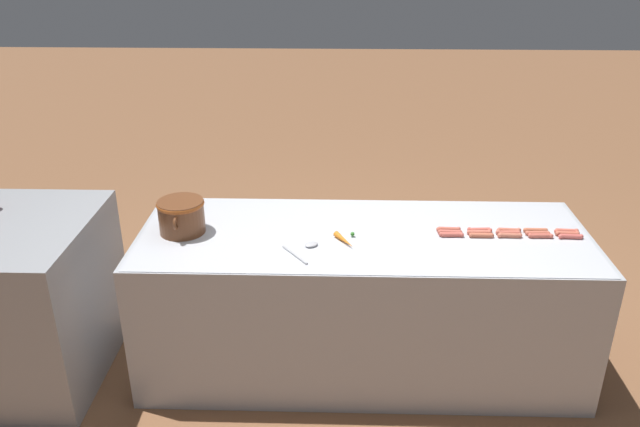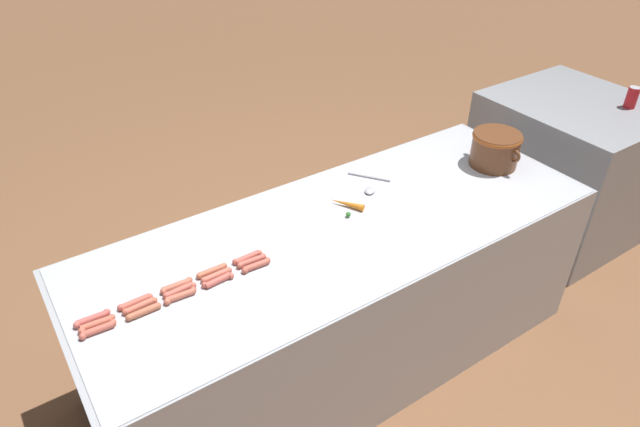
% 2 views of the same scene
% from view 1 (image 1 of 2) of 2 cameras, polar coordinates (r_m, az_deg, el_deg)
% --- Properties ---
extents(ground_plane, '(20.00, 20.00, 0.00)m').
position_cam_1_polar(ground_plane, '(3.81, 3.60, -12.95)').
color(ground_plane, brown).
extents(griddle_counter, '(0.90, 2.40, 0.83)m').
position_cam_1_polar(griddle_counter, '(3.58, 3.77, -7.70)').
color(griddle_counter, '#ADAFB5').
rests_on(griddle_counter, ground_plane).
extents(back_cabinet, '(0.96, 0.86, 0.91)m').
position_cam_1_polar(back_cabinet, '(3.85, -25.42, -7.05)').
color(back_cabinet, '#939599').
rests_on(back_cabinet, ground_plane).
extents(hot_dog_0, '(0.03, 0.13, 0.03)m').
position_cam_1_polar(hot_dog_0, '(3.55, 21.64, -1.93)').
color(hot_dog_0, '#CD5950').
rests_on(hot_dog_0, griddle_counter).
extents(hot_dog_1, '(0.03, 0.13, 0.03)m').
position_cam_1_polar(hot_dog_1, '(3.50, 19.23, -1.90)').
color(hot_dog_1, '#CA5D4C').
rests_on(hot_dog_1, griddle_counter).
extents(hot_dog_2, '(0.03, 0.13, 0.03)m').
position_cam_1_polar(hot_dog_2, '(3.46, 16.71, -1.90)').
color(hot_dog_2, '#C5664E').
rests_on(hot_dog_2, griddle_counter).
extents(hot_dog_3, '(0.03, 0.13, 0.03)m').
position_cam_1_polar(hot_dog_3, '(3.42, 14.32, -1.92)').
color(hot_dog_3, '#C76548').
rests_on(hot_dog_3, griddle_counter).
extents(hot_dog_4, '(0.03, 0.13, 0.03)m').
position_cam_1_polar(hot_dog_4, '(3.39, 11.74, -1.87)').
color(hot_dog_4, '#CB5B4D').
rests_on(hot_dog_4, griddle_counter).
extents(hot_dog_5, '(0.03, 0.13, 0.03)m').
position_cam_1_polar(hot_dog_5, '(3.58, 21.36, -1.67)').
color(hot_dog_5, '#CC644D').
rests_on(hot_dog_5, griddle_counter).
extents(hot_dog_6, '(0.03, 0.13, 0.03)m').
position_cam_1_polar(hot_dog_6, '(3.53, 18.98, -1.68)').
color(hot_dog_6, '#C9634D').
rests_on(hot_dog_6, griddle_counter).
extents(hot_dog_7, '(0.03, 0.13, 0.03)m').
position_cam_1_polar(hot_dog_7, '(3.49, 16.58, -1.66)').
color(hot_dog_7, '#C5604F').
rests_on(hot_dog_7, griddle_counter).
extents(hot_dog_8, '(0.03, 0.13, 0.03)m').
position_cam_1_polar(hot_dog_8, '(3.45, 14.13, -1.65)').
color(hot_dog_8, '#CC6651').
rests_on(hot_dog_8, griddle_counter).
extents(hot_dog_9, '(0.03, 0.13, 0.03)m').
position_cam_1_polar(hot_dog_9, '(3.42, 11.62, -1.66)').
color(hot_dog_9, '#C35C4D').
rests_on(hot_dog_9, griddle_counter).
extents(hot_dog_10, '(0.03, 0.13, 0.03)m').
position_cam_1_polar(hot_dog_10, '(3.60, 21.29, -1.48)').
color(hot_dog_10, '#CC5F4D').
rests_on(hot_dog_10, griddle_counter).
extents(hot_dog_11, '(0.03, 0.13, 0.03)m').
position_cam_1_polar(hot_dog_11, '(3.56, 18.82, -1.44)').
color(hot_dog_11, '#C06647').
rests_on(hot_dog_11, griddle_counter).
extents(hot_dog_12, '(0.03, 0.13, 0.03)m').
position_cam_1_polar(hot_dog_12, '(3.51, 16.62, -1.46)').
color(hot_dog_12, '#C5634B').
rests_on(hot_dog_12, griddle_counter).
extents(hot_dog_13, '(0.03, 0.13, 0.03)m').
position_cam_1_polar(hot_dog_13, '(3.48, 14.17, -1.44)').
color(hot_dog_13, '#CB5B4E').
rests_on(hot_dog_13, griddle_counter).
extents(hot_dog_14, '(0.03, 0.13, 0.03)m').
position_cam_1_polar(hot_dog_14, '(3.45, 11.48, -1.40)').
color(hot_dog_14, '#C15B47').
rests_on(hot_dog_14, griddle_counter).
extents(bean_pot, '(0.31, 0.25, 0.18)m').
position_cam_1_polar(bean_pot, '(3.42, -12.37, -0.09)').
color(bean_pot, brown).
rests_on(bean_pot, griddle_counter).
extents(serving_spoon, '(0.24, 0.19, 0.02)m').
position_cam_1_polar(serving_spoon, '(3.20, -1.27, -3.11)').
color(serving_spoon, '#B7B7BC').
rests_on(serving_spoon, griddle_counter).
extents(carrot, '(0.17, 0.11, 0.03)m').
position_cam_1_polar(carrot, '(3.26, 2.25, -2.39)').
color(carrot, orange).
rests_on(carrot, griddle_counter).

